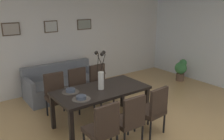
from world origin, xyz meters
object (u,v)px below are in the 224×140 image
object	(u,v)px
dining_chair_far_left	(130,118)
potted_plant	(181,69)
dining_chair_mid_left	(153,108)
framed_picture_center	(51,27)
bowl_near_left	(81,97)
bowl_near_right	(71,90)
dining_table	(101,93)
framed_picture_left	(11,29)
dining_chair_mid_right	(100,82)
dining_chair_near_left	(103,127)
dining_chair_far_right	(80,87)
framed_picture_right	(84,24)
dining_chair_near_right	(57,93)
sofa	(62,85)
centerpiece_vase	(101,75)

from	to	relation	value
dining_chair_far_left	potted_plant	world-z (taller)	dining_chair_far_left
dining_chair_mid_left	framed_picture_center	bearing A→B (deg)	100.01
bowl_near_left	bowl_near_right	distance (m)	0.41
dining_table	framed_picture_left	distance (m)	2.72
dining_chair_far_left	dining_chair_mid_right	bearing A→B (deg)	72.01
dining_chair_mid_left	potted_plant	bearing A→B (deg)	29.95
dining_chair_near_left	framed_picture_center	xyz separation A→B (m)	(0.54, 3.17, 1.21)
dining_table	bowl_near_left	size ratio (longest dim) A/B	10.59
dining_chair_far_right	framed_picture_center	size ratio (longest dim) A/B	2.58
dining_chair_far_left	framed_picture_left	bearing A→B (deg)	106.53
dining_chair_far_left	bowl_near_right	world-z (taller)	dining_chair_far_left
framed_picture_right	potted_plant	size ratio (longest dim) A/B	0.65
dining_table	dining_chair_near_right	size ratio (longest dim) A/B	1.96
framed_picture_right	bowl_near_left	bearing A→B (deg)	-121.02
dining_chair_near_right	bowl_near_right	size ratio (longest dim) A/B	5.41
dining_chair_near_left	dining_chair_mid_left	distance (m)	1.10
dining_chair_near_right	bowl_near_left	bearing A→B (deg)	-89.05
dining_chair_near_left	framed_picture_right	size ratio (longest dim) A/B	2.10
bowl_near_right	framed_picture_left	bearing A→B (deg)	101.61
dining_chair_near_right	dining_chair_far_left	bearing A→B (deg)	-72.88
dining_chair_mid_right	sofa	xyz separation A→B (m)	(-0.54, 0.95, -0.23)
dining_table	dining_chair_near_right	world-z (taller)	dining_chair_near_right
dining_chair_near_right	dining_chair_far_left	world-z (taller)	same
dining_chair_near_left	centerpiece_vase	size ratio (longest dim) A/B	1.25
bowl_near_left	framed_picture_right	world-z (taller)	framed_picture_right
dining_chair_near_left	dining_chair_far_left	xyz separation A→B (m)	(0.52, -0.02, 0.00)
dining_chair_near_right	dining_chair_far_left	distance (m)	1.81
dining_chair_far_left	dining_chair_near_right	bearing A→B (deg)	107.12
dining_table	dining_chair_far_right	bearing A→B (deg)	89.40
dining_table	centerpiece_vase	bearing A→B (deg)	55.35
bowl_near_left	potted_plant	bearing A→B (deg)	14.26
dining_chair_near_left	dining_chair_mid_left	world-z (taller)	same
bowl_near_right	dining_chair_mid_right	bearing A→B (deg)	31.71
dining_chair_near_left	bowl_near_left	world-z (taller)	dining_chair_near_left
framed_picture_right	dining_chair_far_left	bearing A→B (deg)	-107.32
dining_chair_near_right	bowl_near_left	world-z (taller)	dining_chair_near_right
dining_chair_near_left	dining_chair_far_right	world-z (taller)	same
centerpiece_vase	framed_picture_left	size ratio (longest dim) A/B	1.81
framed_picture_left	potted_plant	bearing A→B (deg)	-18.87
dining_chair_near_right	dining_chair_far_right	distance (m)	0.57
centerpiece_vase	potted_plant	bearing A→B (deg)	13.18
dining_chair_near_left	framed_picture_center	size ratio (longest dim) A/B	2.58
dining_chair_near_left	potted_plant	xyz separation A→B (m)	(3.97, 1.67, -0.14)
dining_chair_mid_right	centerpiece_vase	size ratio (longest dim) A/B	1.25
dining_table	framed_picture_right	xyz separation A→B (m)	(0.97, 2.31, 1.06)
framed_picture_left	dining_chair_mid_left	bearing A→B (deg)	-64.17
centerpiece_vase	framed_picture_right	distance (m)	2.60
dining_chair_near_left	dining_chair_far_right	xyz separation A→B (m)	(0.55, 1.74, 0.00)
sofa	framed_picture_center	size ratio (longest dim) A/B	5.17
dining_chair_near_right	dining_chair_far_right	bearing A→B (deg)	3.04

